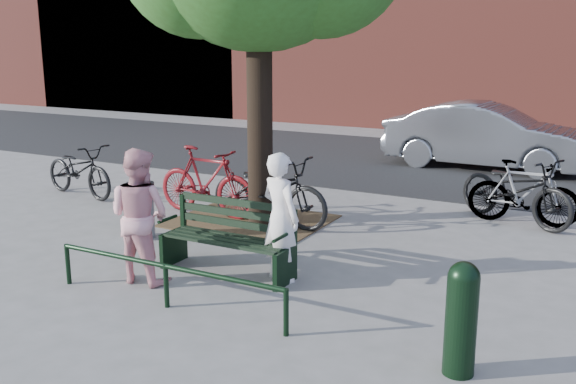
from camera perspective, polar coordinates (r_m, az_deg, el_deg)
The scene contains 15 objects.
ground at distance 8.24m, azimuth -5.43°, elevation -7.21°, with size 90.00×90.00×0.00m, color gray.
dirt_pit at distance 10.52m, azimuth -3.37°, elevation -2.58°, with size 2.40×2.00×0.02m, color brown.
road at distance 15.78m, azimuth 11.86°, elevation 2.50°, with size 40.00×7.00×0.01m, color black.
park_bench at distance 8.15m, azimuth -5.20°, elevation -3.89°, with size 1.74×0.54×0.97m.
guard_railing at distance 7.20m, azimuth -10.82°, elevation -7.06°, with size 3.06×0.06×0.51m.
person_left at distance 7.78m, azimuth -0.68°, elevation -2.24°, with size 0.58×0.38×1.59m, color white.
person_right at distance 7.94m, azimuth -13.07°, elevation -2.06°, with size 0.80×0.62×1.65m, color pink.
bollard at distance 5.87m, azimuth 15.16°, elevation -10.48°, with size 0.28×0.28×1.04m.
litter_bin at distance 9.79m, azimuth -12.90°, elevation -1.57°, with size 0.41×0.41×0.84m.
bicycle_a at distance 12.75m, azimuth -18.07°, elevation 1.88°, with size 0.67×1.92×1.01m, color black.
bicycle_b at distance 10.84m, azimuth -7.27°, elevation 0.95°, with size 0.55×1.94×1.17m, color #620E12.
bicycle_c at distance 10.20m, azimuth -1.69°, elevation 0.14°, with size 0.74×2.13×1.12m, color black.
bicycle_d at distance 10.89m, azimuth 20.20°, elevation -0.07°, with size 0.49×1.72×1.04m, color gray.
bicycle_e at distance 10.95m, azimuth 19.58°, elevation 0.21°, with size 0.73×2.09×1.10m, color black.
parked_car at distance 15.44m, azimuth 17.24°, elevation 4.76°, with size 1.59×4.57×1.51m, color slate.
Camera 1 is at (4.31, -6.41, 2.87)m, focal length 40.00 mm.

